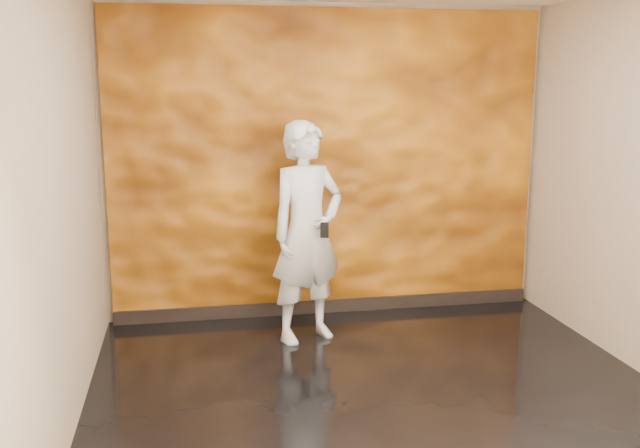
{
  "coord_description": "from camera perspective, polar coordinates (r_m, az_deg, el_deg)",
  "views": [
    {
      "loc": [
        -1.26,
        -4.33,
        2.14
      ],
      "look_at": [
        -0.25,
        1.02,
        1.03
      ],
      "focal_mm": 40.0,
      "sensor_mm": 36.0,
      "label": 1
    }
  ],
  "objects": [
    {
      "name": "feature_wall",
      "position": [
        6.46,
        0.67,
        4.74
      ],
      "size": [
        3.9,
        0.06,
        2.75
      ],
      "primitive_type": "cube",
      "color": "orange",
      "rests_on": "ground"
    },
    {
      "name": "baseboard",
      "position": [
        6.71,
        0.71,
        -6.57
      ],
      "size": [
        3.9,
        0.04,
        0.12
      ],
      "primitive_type": "cube",
      "color": "black",
      "rests_on": "ground"
    },
    {
      "name": "man",
      "position": [
        5.83,
        -1.03,
        -0.68
      ],
      "size": [
        0.78,
        0.66,
        1.82
      ],
      "primitive_type": "imported",
      "rotation": [
        0.0,
        0.0,
        0.4
      ],
      "color": "#9CA2AB",
      "rests_on": "ground"
    },
    {
      "name": "phone",
      "position": [
        5.6,
        0.36,
        -0.49
      ],
      "size": [
        0.07,
        0.03,
        0.12
      ],
      "primitive_type": "cube",
      "rotation": [
        0.0,
        0.0,
        -0.21
      ],
      "color": "black",
      "rests_on": "man"
    },
    {
      "name": "room",
      "position": [
        4.57,
        5.49,
        2.12
      ],
      "size": [
        4.02,
        4.02,
        2.81
      ],
      "color": "black",
      "rests_on": "ground"
    }
  ]
}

